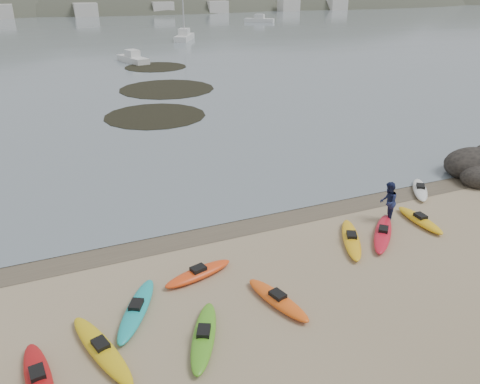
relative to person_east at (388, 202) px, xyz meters
name	(u,v)px	position (x,y,z in m)	size (l,w,h in m)	color
ground	(240,221)	(-6.35, 2.66, -0.97)	(600.00, 600.00, 0.00)	tan
wet_sand	(243,224)	(-6.35, 2.36, -0.97)	(60.00, 60.00, 0.00)	brown
water	(39,0)	(-6.35, 302.66, -0.96)	(1200.00, 1200.00, 0.00)	slate
kayaks	(253,279)	(-7.85, -2.11, -0.80)	(23.14, 9.21, 0.34)	gold
person_east	(388,202)	(0.00, 0.00, 0.00)	(0.94, 0.73, 1.94)	#1A234E
kelp_mats	(160,88)	(-2.42, 33.35, -0.94)	(14.05, 31.95, 0.04)	black
moored_boats	(102,37)	(-1.77, 80.34, -0.43)	(94.44, 61.89, 1.17)	silver
far_hills	(149,46)	(33.03, 196.62, -16.90)	(550.00, 135.00, 80.00)	#384235
far_town	(75,10)	(-0.35, 147.66, 1.03)	(199.00, 5.00, 4.00)	beige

